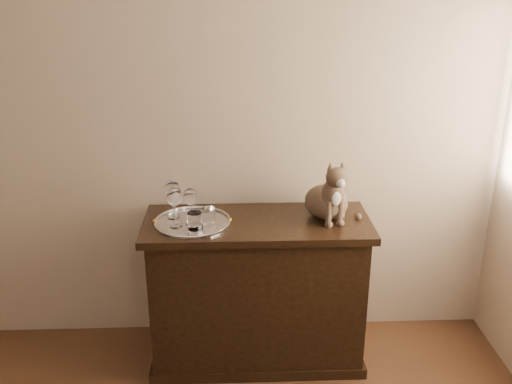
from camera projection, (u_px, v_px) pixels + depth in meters
wall_back at (144, 115)px, 3.09m from camera, size 4.00×0.10×2.70m
sideboard at (257, 291)px, 3.15m from camera, size 1.20×0.50×0.85m
tray at (193, 223)px, 2.96m from camera, size 0.40×0.40×0.01m
wine_glass_a at (173, 199)px, 2.99m from camera, size 0.08×0.08×0.21m
wine_glass_c at (175, 207)px, 2.89m from camera, size 0.08×0.08×0.21m
wine_glass_d at (191, 206)px, 2.91m from camera, size 0.07×0.07×0.19m
tumbler_b at (195, 221)px, 2.87m from camera, size 0.08×0.08×0.09m
tumbler_c at (209, 215)px, 2.95m from camera, size 0.07×0.07×0.08m
cat at (327, 186)px, 2.99m from camera, size 0.40×0.38×0.35m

